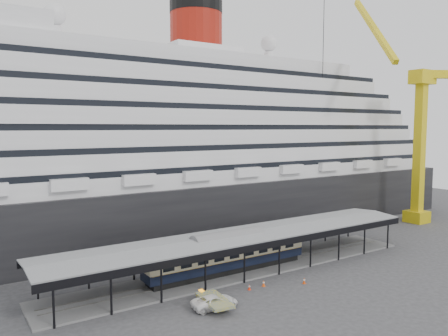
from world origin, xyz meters
The scene contains 9 objects.
ground centered at (0.00, 0.00, 0.00)m, with size 200.00×200.00×0.00m, color #353538.
cruise_ship centered at (0.05, 32.00, 18.35)m, with size 130.00×30.00×43.90m.
platform_canopy centered at (0.00, 5.00, 2.36)m, with size 56.00×9.18×5.30m.
crane_yellow centered at (47.06, 10.54, 19.96)m, with size 23.83×18.78×47.60m.
port_truck centered at (-10.22, -3.67, 0.72)m, with size 2.38×5.16×1.43m, color white.
pullman_carriage centered at (-2.66, 5.00, 2.84)m, with size 24.02×3.36×23.58m.
traffic_cone_left centered at (-3.82, -1.41, 0.36)m, with size 0.44×0.44×0.72m.
traffic_cone_mid centered at (-1.63, -1.43, 0.39)m, with size 0.49×0.49×0.79m.
traffic_cone_right centered at (3.25, -3.53, 0.40)m, with size 0.42×0.42×0.80m.
Camera 1 is at (-34.67, -42.77, 19.75)m, focal length 35.00 mm.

